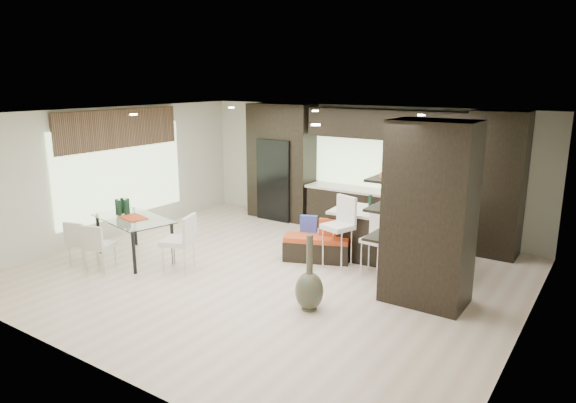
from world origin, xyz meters
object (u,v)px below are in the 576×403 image
Objects in this scene: kitchen_island at (391,238)px; bench at (317,248)px; stool_mid at (373,251)px; stool_right at (411,257)px; chair_far at (83,244)px; floor_vase at (309,273)px; dining_table at (135,238)px; chair_near at (100,249)px; chair_end at (178,245)px; stool_left at (337,239)px.

kitchen_island is 1.84× the size of bench.
stool_mid reaches higher than bench.
stool_right is (0.67, -0.77, -0.01)m from kitchen_island.
kitchen_island is 5.53m from chair_far.
floor_vase is 4.38m from chair_far.
stool_right reaches higher than chair_far.
floor_vase is 0.70× the size of dining_table.
chair_near is 0.85× the size of chair_end.
chair_near is at bearing -76.59° from dining_table.
floor_vase is 1.22× the size of chair_end.
stool_left is at bearing 105.68° from floor_vase.
floor_vase is at bearing -84.12° from bench.
floor_vase reaches higher than chair_near.
floor_vase reaches higher than stool_left.
stool_mid is 5.13m from chair_far.
kitchen_island is at bearing 9.13° from bench.
stool_mid is at bearing -173.41° from stool_right.
chair_near reaches higher than chair_far.
chair_near is (-3.82, -0.69, -0.17)m from floor_vase.
stool_left is 1.30× the size of chair_near.
kitchen_island is 2.78× the size of chair_near.
stool_left reaches higher than chair_far.
kitchen_island is at bearing 45.08° from dining_table.
chair_end is at bearing 8.70° from chair_far.
stool_right is at bearing 33.43° from dining_table.
stool_mid is 0.75× the size of floor_vase.
bench is 1.56× the size of chair_far.
kitchen_island reaches higher than dining_table.
kitchen_island is 3.79m from chair_end.
dining_table reaches higher than chair_far.
stool_right is 0.79× the size of floor_vase.
kitchen_island is at bearing 138.77° from stool_right.
chair_far is at bearing -110.81° from dining_table.
floor_vase reaches higher than chair_end.
chair_end is (1.13, 0.00, 0.08)m from dining_table.
chair_far is (-3.84, -2.41, -0.13)m from stool_left.
stool_left is 0.68m from stool_mid.
stool_left is 3.73m from dining_table.
floor_vase is 2.69m from chair_end.
stool_left reaches higher than kitchen_island.
stool_mid is 1.07× the size of chair_near.
stool_mid is at bearing -24.98° from bench.
stool_mid is (0.00, -0.76, -0.04)m from kitchen_island.
chair_far is (-4.32, -0.68, -0.18)m from floor_vase.
chair_near is 1.36m from chair_end.
stool_mid reaches higher than chair_near.
stool_right is 5.73m from chair_far.
stool_left is at bearing -73.83° from chair_end.
stool_left is (-0.67, -0.80, 0.06)m from kitchen_island.
chair_end is (1.13, 0.74, 0.07)m from chair_near.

